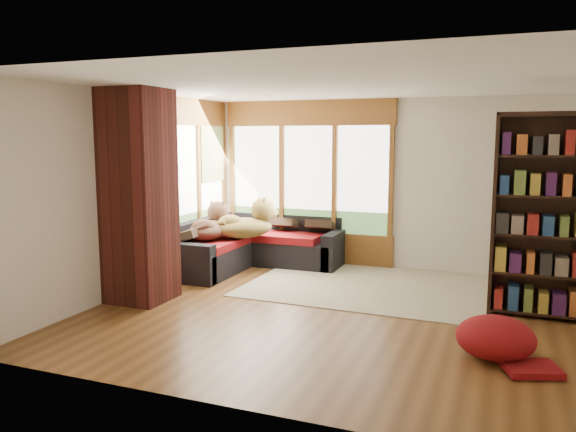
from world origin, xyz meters
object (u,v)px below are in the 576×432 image
Objects in this scene: pouf at (496,336)px; dog_tan at (248,218)px; brick_chimney at (139,196)px; dog_brindle at (211,221)px; area_rug at (371,285)px; bookshelf at (539,216)px; sectional_sofa at (245,248)px.

dog_tan reaches higher than pouf.
brick_chimney is 2.97× the size of dog_brindle.
area_rug is 2.65m from pouf.
bookshelf is 4.50m from dog_brindle.
dog_brindle is at bearing -134.61° from sectional_sofa.
bookshelf reaches higher than dog_brindle.
area_rug is 3.68× the size of dog_brindle.
brick_chimney reaches higher than sectional_sofa.
dog_tan is 1.21× the size of dog_brindle.
brick_chimney is 4.33m from pouf.
bookshelf is at bearing 75.58° from pouf.
dog_tan is at bearing -60.37° from dog_brindle.
pouf is 0.81× the size of dog_brindle.
bookshelf is at bearing 13.05° from brick_chimney.
area_rug is at bearing 33.53° from brick_chimney.
brick_chimney is 2.05m from dog_tan.
sectional_sofa reaches higher than area_rug.
sectional_sofa is at bearing 77.71° from brick_chimney.
sectional_sofa is at bearing 146.60° from pouf.
brick_chimney is 3.30m from area_rug.
brick_chimney is at bearing -166.95° from bookshelf.
brick_chimney is 4.66m from bookshelf.
bookshelf is 2.16× the size of dog_tan.
dog_tan reaches higher than dog_brindle.
dog_tan is at bearing 147.30° from pouf.
pouf reaches higher than area_rug.
dog_tan is at bearing 73.61° from brick_chimney.
dog_tan is (-3.98, 0.86, -0.34)m from bookshelf.
dog_brindle is (-2.44, -0.05, 0.77)m from area_rug.
pouf is 4.59m from dog_brindle.
dog_brindle is at bearing 153.50° from pouf.
brick_chimney is 1.14× the size of bookshelf.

